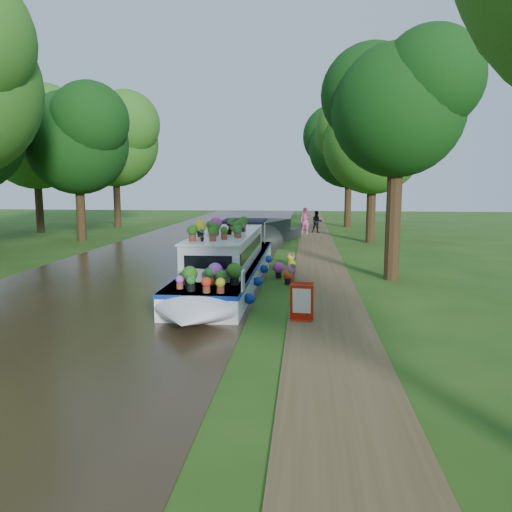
{
  "coord_description": "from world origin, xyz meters",
  "views": [
    {
      "loc": [
        0.53,
        -16.05,
        3.63
      ],
      "look_at": [
        -1.04,
        -0.24,
        1.3
      ],
      "focal_mm": 35.0,
      "sensor_mm": 36.0,
      "label": 1
    }
  ],
  "objects_px": {
    "plant_boat": "(227,261)",
    "second_boat": "(268,234)",
    "sandwich_board": "(302,303)",
    "pedestrian_dark": "(317,222)",
    "pedestrian_pink": "(305,221)"
  },
  "relations": [
    {
      "from": "sandwich_board",
      "to": "pedestrian_dark",
      "type": "relative_size",
      "value": 0.62
    },
    {
      "from": "pedestrian_pink",
      "to": "pedestrian_dark",
      "type": "distance_m",
      "value": 1.25
    },
    {
      "from": "plant_boat",
      "to": "sandwich_board",
      "type": "xyz_separation_m",
      "value": [
        2.71,
        -4.51,
        -0.38
      ]
    },
    {
      "from": "plant_boat",
      "to": "pedestrian_pink",
      "type": "height_order",
      "value": "plant_boat"
    },
    {
      "from": "sandwich_board",
      "to": "pedestrian_pink",
      "type": "xyz_separation_m",
      "value": [
        0.04,
        22.77,
        0.49
      ]
    },
    {
      "from": "second_boat",
      "to": "pedestrian_pink",
      "type": "height_order",
      "value": "pedestrian_pink"
    },
    {
      "from": "sandwich_board",
      "to": "pedestrian_pink",
      "type": "height_order",
      "value": "pedestrian_pink"
    },
    {
      "from": "sandwich_board",
      "to": "second_boat",
      "type": "bearing_deg",
      "value": 101.63
    },
    {
      "from": "second_boat",
      "to": "sandwich_board",
      "type": "distance_m",
      "value": 17.7
    },
    {
      "from": "plant_boat",
      "to": "second_boat",
      "type": "distance_m",
      "value": 13.06
    },
    {
      "from": "sandwich_board",
      "to": "pedestrian_pink",
      "type": "bearing_deg",
      "value": 94.35
    },
    {
      "from": "sandwich_board",
      "to": "pedestrian_pink",
      "type": "distance_m",
      "value": 22.77
    },
    {
      "from": "sandwich_board",
      "to": "pedestrian_dark",
      "type": "height_order",
      "value": "pedestrian_dark"
    },
    {
      "from": "second_boat",
      "to": "sandwich_board",
      "type": "relative_size",
      "value": 7.52
    },
    {
      "from": "second_boat",
      "to": "sandwich_board",
      "type": "height_order",
      "value": "second_boat"
    }
  ]
}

